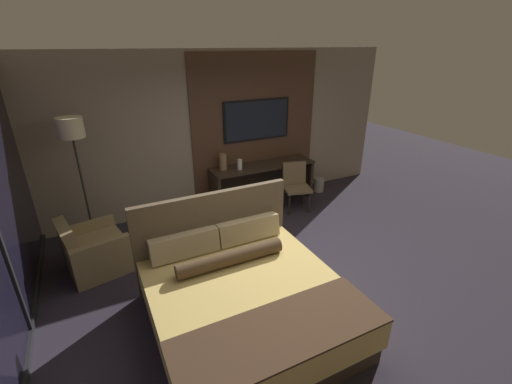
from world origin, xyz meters
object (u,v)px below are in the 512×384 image
(floor_lamp, at_px, (73,139))
(vase_tall, at_px, (223,162))
(desk, at_px, (262,176))
(desk_chair, at_px, (296,182))
(bed, at_px, (245,299))
(vase_short, at_px, (240,164))
(armchair_by_window, at_px, (94,252))
(tv, at_px, (257,120))
(waste_bin, at_px, (319,185))

(floor_lamp, height_order, vase_tall, floor_lamp)
(desk, distance_m, desk_chair, 0.69)
(bed, relative_size, vase_short, 10.93)
(bed, bearing_deg, armchair_by_window, 127.94)
(floor_lamp, bearing_deg, vase_tall, 6.85)
(tv, xyz_separation_m, desk_chair, (0.42, -0.76, -1.05))
(vase_tall, height_order, vase_short, vase_tall)
(armchair_by_window, bearing_deg, desk, -84.26)
(vase_short, distance_m, waste_bin, 1.93)
(bed, xyz_separation_m, waste_bin, (2.95, 2.67, -0.18))
(armchair_by_window, xyz_separation_m, waste_bin, (4.36, 0.85, -0.13))
(desk, bearing_deg, vase_short, -171.03)
(bed, relative_size, desk, 1.03)
(floor_lamp, height_order, vase_short, floor_lamp)
(tv, bearing_deg, vase_short, -149.07)
(tv, height_order, floor_lamp, floor_lamp)
(desk_chair, bearing_deg, desk, 142.43)
(armchair_by_window, height_order, waste_bin, armchair_by_window)
(bed, xyz_separation_m, desk, (1.65, 2.77, 0.20))
(tv, xyz_separation_m, floor_lamp, (-3.05, -0.45, 0.10))
(desk, xyz_separation_m, floor_lamp, (-3.05, -0.23, 1.14))
(bed, xyz_separation_m, floor_lamp, (-1.40, 2.54, 1.34))
(desk_chair, relative_size, waste_bin, 3.11)
(bed, height_order, floor_lamp, floor_lamp)
(tv, height_order, vase_short, tv)
(bed, height_order, armchair_by_window, bed)
(bed, distance_m, desk_chair, 3.05)
(desk_chair, relative_size, vase_tall, 2.94)
(waste_bin, bearing_deg, vase_tall, 175.82)
(desk, height_order, tv, tv)
(desk, bearing_deg, floor_lamp, -175.68)
(bed, relative_size, waste_bin, 7.43)
(desk_chair, bearing_deg, tv, 133.61)
(desk_chair, relative_size, armchair_by_window, 0.97)
(waste_bin, bearing_deg, bed, -137.87)
(vase_tall, xyz_separation_m, waste_bin, (2.07, -0.15, -0.77))
(tv, bearing_deg, desk, -90.00)
(floor_lamp, bearing_deg, tv, 8.38)
(desk, bearing_deg, desk_chair, -52.43)
(desk, xyz_separation_m, tv, (0.00, 0.22, 1.04))
(desk, height_order, desk_chair, desk_chair)
(desk_chair, distance_m, armchair_by_window, 3.52)
(desk, relative_size, desk_chair, 2.32)
(bed, xyz_separation_m, vase_short, (1.16, 2.70, 0.53))
(desk, distance_m, vase_tall, 0.86)
(floor_lamp, xyz_separation_m, vase_tall, (2.28, 0.27, -0.75))
(bed, bearing_deg, floor_lamp, 118.86)
(tv, relative_size, armchair_by_window, 1.48)
(vase_short, bearing_deg, waste_bin, -0.93)
(bed, xyz_separation_m, vase_tall, (0.88, 2.82, 0.59))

